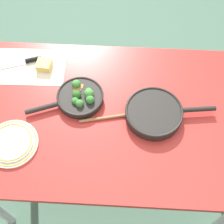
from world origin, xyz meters
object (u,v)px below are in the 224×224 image
Objects in this scene: cheese_block at (44,65)px; dinner_plate_stack at (12,143)px; skillet_broccoli at (79,97)px; skillet_eggs at (154,113)px; wooden_spoon at (124,115)px; grater_knife at (26,61)px.

dinner_plate_stack is (-0.07, -0.44, -0.01)m from cheese_block.
skillet_eggs is (0.36, -0.07, 0.00)m from skillet_broccoli.
cheese_block reaches higher than dinner_plate_stack.
skillet_broccoli reaches higher than wooden_spoon.
dinner_plate_stack is at bearing 20.97° from skillet_broccoli.
cheese_block is 0.45m from dinner_plate_stack.
skillet_broccoli reaches higher than dinner_plate_stack.
skillet_eggs is 0.73m from grater_knife.
skillet_broccoli reaches higher than cheese_block.
cheese_block is at bearing 80.54° from dinner_plate_stack.
dinner_plate_stack is at bearing -170.83° from skillet_eggs.
skillet_eggs is at bearing 137.56° from grater_knife.
wooden_spoon is at bearing 19.24° from dinner_plate_stack.
cheese_block is (-0.42, 0.27, 0.01)m from wooden_spoon.
cheese_block is (-0.21, 0.19, -0.01)m from skillet_broccoli.
skillet_broccoli is 0.38m from grater_knife.
skillet_broccoli is at bearing 162.54° from skillet_eggs.
wooden_spoon is 1.49× the size of grater_knife.
grater_knife is at bearing 165.34° from cheese_block.
wooden_spoon is (0.22, -0.08, -0.02)m from skillet_broccoli.
skillet_eggs is at bearing -8.02° from wooden_spoon.
skillet_broccoli is at bearing 42.01° from dinner_plate_stack.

